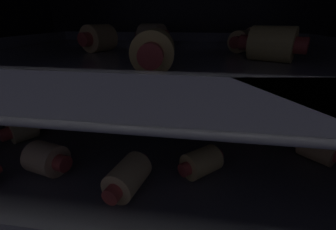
{
  "coord_description": "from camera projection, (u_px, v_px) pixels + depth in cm",
  "views": [
    {
      "loc": [
        4.75,
        -27.27,
        28.32
      ],
      "look_at": [
        0.0,
        4.06,
        14.82
      ],
      "focal_mm": 24.4,
      "sensor_mm": 36.0,
      "label": 1
    }
  ],
  "objects": [
    {
      "name": "ground_plane",
      "position": [
        164.0,
        213.0,
        0.37
      ],
      "size": [
        56.0,
        42.43,
        1.2
      ],
      "primitive_type": "cube",
      "color": "black"
    },
    {
      "name": "oven_wall_back",
      "position": [
        180.0,
        63.0,
        0.48
      ],
      "size": [
        56.0,
        1.2,
        39.5
      ],
      "primitive_type": "cube",
      "color": "black",
      "rests_on": "ground_plane"
    },
    {
      "name": "oven_rack_lower",
      "position": [
        164.0,
        147.0,
        0.32
      ],
      "size": [
        51.2,
        39.23,
        0.77
      ],
      "color": "slate"
    },
    {
      "name": "baking_tray_lower",
      "position": [
        164.0,
        140.0,
        0.32
      ],
      "size": [
        45.85,
        34.25,
        2.51
      ],
      "color": "#4C4C51",
      "rests_on": "oven_rack_lower"
    },
    {
      "name": "pig_in_blanket_lower_0",
      "position": [
        99.0,
        115.0,
        0.35
      ],
      "size": [
        4.6,
        5.8,
        3.13
      ],
      "rotation": [
        0.0,
        0.0,
        5.71
      ],
      "color": "#D4BF86",
      "rests_on": "baking_tray_lower"
    },
    {
      "name": "pig_in_blanket_lower_1",
      "position": [
        226.0,
        127.0,
        0.31
      ],
      "size": [
        3.63,
        4.98,
        2.51
      ],
      "rotation": [
        0.0,
        0.0,
        0.53
      ],
      "color": "#E2B574",
      "rests_on": "baking_tray_lower"
    },
    {
      "name": "pig_in_blanket_lower_2",
      "position": [
        264.0,
        129.0,
        0.3
      ],
      "size": [
        4.49,
        5.14,
        3.11
      ],
      "rotation": [
        0.0,
        0.0,
        5.64
      ],
      "color": "#E0B383",
      "rests_on": "baking_tray_lower"
    },
    {
      "name": "pig_in_blanket_lower_4",
      "position": [
        47.0,
        159.0,
        0.24
      ],
      "size": [
        5.58,
        4.02,
        3.33
      ],
      "rotation": [
        0.0,
        0.0,
        1.33
      ],
      "color": "#D6B082",
      "rests_on": "baking_tray_lower"
    },
    {
      "name": "pig_in_blanket_lower_5",
      "position": [
        56.0,
        115.0,
        0.35
      ],
      "size": [
        3.51,
        6.14,
        2.59
      ],
      "rotation": [
        0.0,
        0.0,
        2.88
      ],
      "color": "#E4B56F",
      "rests_on": "baking_tray_lower"
    },
    {
      "name": "pig_in_blanket_lower_6",
      "position": [
        23.0,
        129.0,
        0.3
      ],
      "size": [
        4.25,
        5.29,
        3.19
      ],
      "rotation": [
        0.0,
        0.0,
        2.6
      ],
      "color": "#DAC280",
      "rests_on": "baking_tray_lower"
    },
    {
      "name": "pig_in_blanket_lower_7",
      "position": [
        201.0,
        162.0,
        0.24
      ],
      "size": [
        4.68,
        4.51,
        2.8
      ],
      "rotation": [
        0.0,
        0.0,
        2.32
      ],
      "color": "#E0BF71",
      "rests_on": "baking_tray_lower"
    },
    {
      "name": "pig_in_blanket_lower_8",
      "position": [
        128.0,
        177.0,
        0.21
      ],
      "size": [
        3.85,
        6.19,
        3.0
      ],
      "rotation": [
        0.0,
        0.0,
        6.06
      ],
      "color": "#E9C886",
      "rests_on": "baking_tray_lower"
    },
    {
      "name": "pig_in_blanket_lower_9",
      "position": [
        298.0,
        132.0,
        0.3
      ],
      "size": [
        3.28,
        5.34,
        2.86
      ],
      "rotation": [
        0.0,
        0.0,
        3.02
      ],
      "color": "#D7C37C",
      "rests_on": "baking_tray_lower"
    },
    {
      "name": "pig_in_blanket_lower_10",
      "position": [
        131.0,
        96.0,
        0.43
      ],
      "size": [
        4.24,
        5.43,
        3.12
      ],
      "rotation": [
        0.0,
        0.0,
        5.84
      ],
      "color": "#E0B979",
      "rests_on": "baking_tray_lower"
    },
    {
      "name": "pig_in_blanket_lower_11",
      "position": [
        319.0,
        147.0,
        0.26
      ],
      "size": [
        5.01,
        4.91,
        3.35
      ],
      "rotation": [
        0.0,
        0.0,
        0.81
      ],
      "color": "#EBB575",
      "rests_on": "baking_tray_lower"
    },
    {
      "name": "oven_rack_upper",
      "position": [
        163.0,
        66.0,
        0.28
      ],
      "size": [
        50.95,
        39.23,
        0.52
      ],
      "color": "slate"
    },
    {
      "name": "baking_tray_upper",
      "position": [
        163.0,
        58.0,
        0.27
      ],
      "size": [
        45.85,
        34.25,
        2.66
      ],
      "color": "gray",
      "rests_on": "oven_rack_upper"
    },
    {
      "name": "pig_in_blanket_upper_0",
      "position": [
        154.0,
        51.0,
        0.18
      ],
      "size": [
        3.6,
        6.37,
        3.15
      ],
      "rotation": [
        0.0,
        0.0,
        3.26
      ],
      "color": "#E4C76D",
      "rests_on": "baking_tray_upper"
    },
    {
      "name": "pig_in_blanket_upper_1",
      "position": [
        272.0,
        44.0,
        0.22
      ],
      "size": [
        6.06,
        4.62,
        3.26
      ],
      "rotation": [
        0.0,
        0.0,
        1.12
      ],
      "color": "#E5C96F",
      "rests_on": "baking_tray_upper"
    },
    {
      "name": "pig_in_blanket_upper_2",
      "position": [
        152.0,
        36.0,
        0.32
      ],
      "size": [
        5.12,
        4.32,
        3.23
      ],
      "rotation": [
        0.0,
        0.0,
        1.1
      ],
      "color": "#DCBD84",
      "rests_on": "baking_tray_upper"
    },
    {
      "name": "pig_in_blanket_upper_4",
      "position": [
        99.0,
        38.0,
        0.28
      ],
      "size": [
        4.18,
        5.46,
        3.2
      ],
      "rotation": [
        0.0,
        0.0,
        5.92
      ],
      "color": "#E0B76F",
      "rests_on": "baking_tray_upper"
    },
    {
      "name": "pig_in_blanket_upper_5",
      "position": [
        243.0,
        41.0,
        0.28
      ],
      "size": [
        3.93,
        5.0,
        2.58
      ],
      "rotation": [
        0.0,
        0.0,
        5.75
      ],
      "color": "#EBC679",
      "rests_on": "baking_tray_upper"
    },
    {
      "name": "pig_in_blanket_upper_6",
      "position": [
        256.0,
        36.0,
        0.35
      ],
      "size": [
        4.24,
        5.45,
        2.78
      ],
      "rotation": [
        0.0,
        0.0,
        2.69
      ],
      "color": "#D8B26D",
      "rests_on": "baking_tray_upper"
    }
  ]
}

